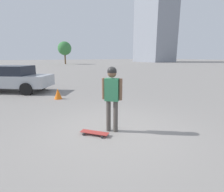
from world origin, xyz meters
TOP-DOWN VIEW (x-y plane):
  - ground_plane at (0.00, 0.00)m, footprint 220.00×220.00m
  - person at (0.00, 0.00)m, footprint 0.40×0.42m
  - skateboard at (0.01, -0.52)m, footprint 0.69×0.66m
  - car_parked_near at (-7.57, -2.40)m, footprint 3.87×4.61m
  - tree_distant at (-42.56, 9.47)m, footprint 3.43×3.43m
  - traffic_cone at (-4.51, -0.49)m, footprint 0.37×0.37m

SIDE VIEW (x-z plane):
  - ground_plane at x=0.00m, z-range 0.00..0.00m
  - skateboard at x=0.01m, z-range 0.02..0.10m
  - traffic_cone at x=-4.51m, z-range 0.00..0.49m
  - car_parked_near at x=-7.57m, z-range 0.02..1.51m
  - person at x=0.00m, z-range 0.22..1.97m
  - tree_distant at x=-42.56m, z-range 1.12..6.84m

